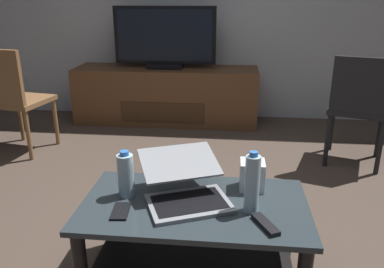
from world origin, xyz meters
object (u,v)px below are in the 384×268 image
(dining_chair, at_px, (359,105))
(router_box, at_px, (252,175))
(side_chair, at_px, (13,96))
(laptop, at_px, (185,186))
(cell_phone, at_px, (121,211))
(tv_remote, at_px, (265,224))
(television, at_px, (165,39))
(coffee_table, at_px, (194,229))
(media_cabinet, at_px, (166,95))
(water_bottle_far, at_px, (126,175))
(water_bottle_near, at_px, (252,184))

(dining_chair, relative_size, router_box, 6.32)
(side_chair, relative_size, laptop, 1.74)
(side_chair, bearing_deg, cell_phone, -49.02)
(router_box, height_order, tv_remote, router_box)
(television, relative_size, cell_phone, 7.44)
(coffee_table, relative_size, side_chair, 1.12)
(media_cabinet, xyz_separation_m, cell_phone, (0.24, -2.60, 0.14))
(side_chair, height_order, cell_phone, side_chair)
(coffee_table, height_order, router_box, router_box)
(dining_chair, relative_size, water_bottle_far, 3.98)
(dining_chair, height_order, cell_phone, dining_chair)
(television, bearing_deg, dining_chair, -30.05)
(television, distance_m, router_box, 2.46)
(dining_chair, height_order, laptop, dining_chair)
(coffee_table, distance_m, tv_remote, 0.37)
(television, bearing_deg, coffee_table, -77.47)
(media_cabinet, xyz_separation_m, television, (0.00, -0.02, 0.59))
(coffee_table, relative_size, dining_chair, 1.15)
(dining_chair, xyz_separation_m, water_bottle_far, (-1.45, -1.45, 0.02))
(laptop, xyz_separation_m, water_bottle_near, (0.30, -0.08, 0.07))
(router_box, relative_size, water_bottle_far, 0.63)
(dining_chair, xyz_separation_m, water_bottle_near, (-0.88, -1.53, 0.05))
(coffee_table, height_order, cell_phone, cell_phone)
(laptop, bearing_deg, router_box, 23.70)
(coffee_table, distance_m, router_box, 0.37)
(television, distance_m, water_bottle_near, 2.65)
(cell_phone, xyz_separation_m, tv_remote, (0.61, -0.05, 0.01))
(tv_remote, bearing_deg, water_bottle_near, 88.24)
(television, distance_m, dining_chair, 1.98)
(media_cabinet, distance_m, television, 0.59)
(coffee_table, bearing_deg, tv_remote, -27.55)
(water_bottle_far, distance_m, cell_phone, 0.18)
(media_cabinet, xyz_separation_m, laptop, (0.50, -2.45, 0.20))
(coffee_table, distance_m, television, 2.59)
(cell_phone, bearing_deg, coffee_table, 14.18)
(water_bottle_near, bearing_deg, laptop, 165.40)
(media_cabinet, relative_size, router_box, 13.66)
(coffee_table, height_order, water_bottle_far, water_bottle_far)
(coffee_table, relative_size, router_box, 7.26)
(television, bearing_deg, laptop, -78.36)
(tv_remote, bearing_deg, dining_chair, 36.59)
(router_box, bearing_deg, water_bottle_near, -93.08)
(dining_chair, distance_m, water_bottle_far, 2.05)
(television, height_order, router_box, television)
(television, xyz_separation_m, side_chair, (-1.12, -1.01, -0.37))
(media_cabinet, bearing_deg, tv_remote, -72.15)
(coffee_table, bearing_deg, media_cabinet, 102.43)
(laptop, bearing_deg, tv_remote, -28.96)
(water_bottle_far, bearing_deg, media_cabinet, 95.28)
(router_box, bearing_deg, laptop, -156.30)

